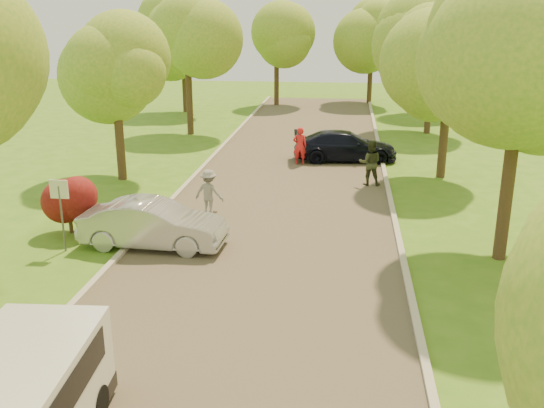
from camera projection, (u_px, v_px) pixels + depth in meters
The scene contains 21 objects.
ground at pixel (234, 330), 13.45m from camera, with size 100.00×100.00×0.00m, color #3F731B.
road at pixel (276, 215), 21.02m from camera, with size 8.00×60.00×0.01m, color #4C4438.
curb_left at pixel (163, 209), 21.47m from camera, with size 0.18×60.00×0.12m, color #B2AD9E.
curb_right at pixel (394, 219), 20.53m from camera, with size 0.18×60.00×0.12m, color #B2AD9E.
street_sign at pixel (60, 200), 17.44m from camera, with size 0.55×0.06×2.17m.
red_shrub at pixel (68, 200), 19.05m from camera, with size 1.70×1.70×1.95m.
tree_l_midb at pixel (119, 69), 24.21m from camera, with size 4.30×4.20×6.62m.
tree_l_far at pixel (191, 36), 33.35m from camera, with size 4.92×4.80×7.79m.
tree_r_mida at pixel (532, 61), 15.68m from camera, with size 5.13×5.00×7.95m.
tree_r_midb at pixel (455, 60), 24.44m from camera, with size 4.51×4.40×7.01m.
tree_r_far at pixel (439, 29), 33.54m from camera, with size 5.33×5.20×8.34m.
tree_bg_a at pixel (186, 34), 41.24m from camera, with size 5.12×5.00×7.72m.
tree_bg_b at pixel (437, 31), 41.08m from camera, with size 5.12×5.00×7.95m.
tree_bg_c at pixel (279, 37), 44.41m from camera, with size 4.92×4.80×7.33m.
tree_bg_d at pixel (375, 32), 45.40m from camera, with size 5.12×5.00×7.72m.
silver_sedan at pixel (153, 224), 18.03m from camera, with size 1.51×4.32×1.42m, color #AAAAAF.
dark_sedan at pixel (345, 146), 28.59m from camera, with size 1.97×4.84×1.40m, color black.
longboard at pixel (210, 215), 20.79m from camera, with size 0.39×0.84×0.10m.
skateboarder at pixel (209, 192), 20.55m from camera, with size 1.03×0.59×1.59m, color gray.
person_striped at pixel (300, 146), 27.80m from camera, with size 0.64×0.42×1.74m, color red.
person_olive at pixel (370, 163), 24.43m from camera, with size 0.90×0.70×1.86m, color #2F3520.
Camera 1 is at (2.30, -11.77, 6.75)m, focal length 40.00 mm.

